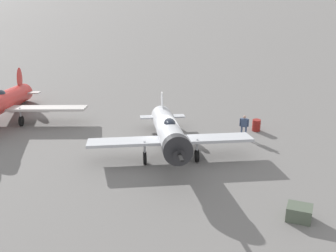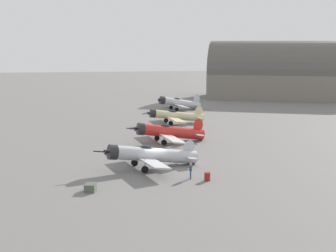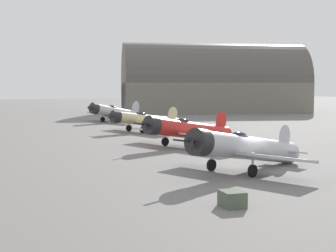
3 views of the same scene
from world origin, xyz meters
TOP-DOWN VIEW (x-y plane):
  - ground_plane at (0.00, 0.00)m, footprint 400.00×400.00m
  - airplane_foreground at (-0.51, -0.13)m, footprint 12.30×10.77m
  - airplane_mid_apron at (3.86, 13.93)m, footprint 11.73×13.51m
  - ground_crew_mechanic at (3.12, -5.10)m, footprint 0.28×0.67m
  - equipment_crate at (-7.33, -7.79)m, footprint 1.25×1.42m
  - fuel_drum at (4.70, -6.06)m, footprint 0.66×0.66m

SIDE VIEW (x-z plane):
  - ground_plane at x=0.00m, z-range 0.00..0.00m
  - equipment_crate at x=-7.33m, z-range 0.00..0.76m
  - fuel_drum at x=4.70m, z-range 0.00..0.87m
  - ground_crew_mechanic at x=3.12m, z-range 0.18..1.90m
  - airplane_mid_apron at x=3.86m, z-range -0.12..3.23m
  - airplane_foreground at x=-0.51m, z-range -0.04..3.21m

